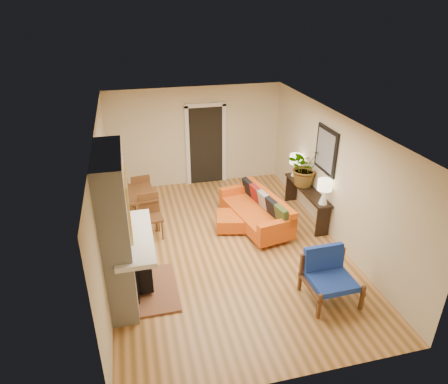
# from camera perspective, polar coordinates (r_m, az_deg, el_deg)

# --- Properties ---
(room_shell) EXTENTS (6.50, 6.50, 6.50)m
(room_shell) POSITION_cam_1_polar(r_m,az_deg,el_deg) (10.10, 0.02, 6.77)
(room_shell) COLOR tan
(room_shell) RESTS_ON ground
(fireplace) EXTENTS (1.09, 1.68, 2.60)m
(fireplace) POSITION_cam_1_polar(r_m,az_deg,el_deg) (6.55, -14.72, -5.66)
(fireplace) COLOR white
(fireplace) RESTS_ON ground
(sofa) EXTENTS (1.20, 2.11, 0.78)m
(sofa) POSITION_cam_1_polar(r_m,az_deg,el_deg) (8.85, 4.93, -2.68)
(sofa) COLOR silver
(sofa) RESTS_ON ground
(ottoman) EXTENTS (0.80, 0.80, 0.34)m
(ottoman) POSITION_cam_1_polar(r_m,az_deg,el_deg) (8.73, 1.17, -4.13)
(ottoman) COLOR silver
(ottoman) RESTS_ON ground
(blue_chair) EXTENTS (0.83, 0.82, 0.85)m
(blue_chair) POSITION_cam_1_polar(r_m,az_deg,el_deg) (7.00, 14.68, -11.10)
(blue_chair) COLOR brown
(blue_chair) RESTS_ON ground
(dining_table) EXTENTS (0.88, 1.79, 0.95)m
(dining_table) POSITION_cam_1_polar(r_m,az_deg,el_deg) (8.93, -11.71, -0.85)
(dining_table) COLOR brown
(dining_table) RESTS_ON ground
(console_table) EXTENTS (0.34, 1.85, 0.72)m
(console_table) POSITION_cam_1_polar(r_m,az_deg,el_deg) (9.20, 11.76, -0.33)
(console_table) COLOR black
(console_table) RESTS_ON ground
(lamp_near) EXTENTS (0.30, 0.30, 0.54)m
(lamp_near) POSITION_cam_1_polar(r_m,az_deg,el_deg) (8.40, 14.15, 0.43)
(lamp_near) COLOR white
(lamp_near) RESTS_ON console_table
(lamp_far) EXTENTS (0.30, 0.30, 0.54)m
(lamp_far) POSITION_cam_1_polar(r_m,az_deg,el_deg) (9.61, 10.21, 4.17)
(lamp_far) COLOR white
(lamp_far) RESTS_ON console_table
(houseplant) EXTENTS (1.02, 0.96, 0.90)m
(houseplant) POSITION_cam_1_polar(r_m,az_deg,el_deg) (9.12, 11.50, 3.59)
(houseplant) COLOR #1E5919
(houseplant) RESTS_ON console_table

